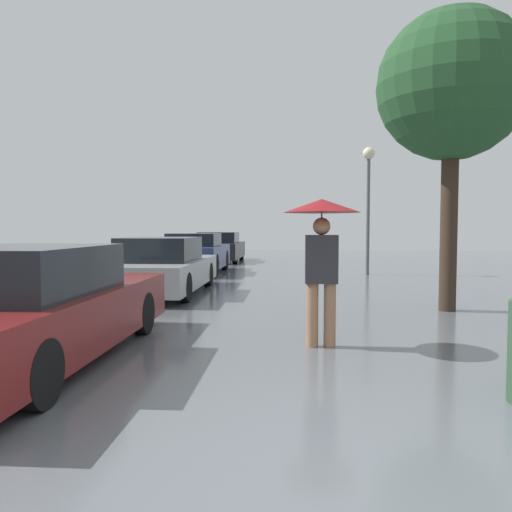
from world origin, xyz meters
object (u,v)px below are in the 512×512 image
(parked_car_second, at_px, (163,267))
(parked_car_third, at_px, (195,254))
(parked_car_farthest, at_px, (219,248))
(parked_car_nearest, at_px, (32,309))
(tree, at_px, (452,87))
(pedestrian, at_px, (322,234))
(street_lamp, at_px, (368,181))

(parked_car_second, xyz_separation_m, parked_car_third, (-0.21, 4.99, 0.04))
(parked_car_farthest, bearing_deg, parked_car_nearest, -89.06)
(parked_car_second, distance_m, tree, 6.67)
(pedestrian, height_order, parked_car_nearest, pedestrian)
(parked_car_third, relative_size, parked_car_farthest, 0.89)
(parked_car_nearest, xyz_separation_m, parked_car_second, (-0.04, 5.65, -0.00))
(parked_car_farthest, bearing_deg, tree, -65.42)
(parked_car_nearest, distance_m, parked_car_farthest, 16.18)
(parked_car_farthest, bearing_deg, parked_car_third, -89.87)
(parked_car_third, height_order, tree, tree)
(parked_car_second, distance_m, parked_car_third, 4.99)
(parked_car_nearest, bearing_deg, street_lamp, 63.68)
(parked_car_nearest, relative_size, parked_car_second, 1.02)
(parked_car_third, xyz_separation_m, street_lamp, (5.39, -0.25, 2.26))
(pedestrian, relative_size, street_lamp, 0.46)
(tree, distance_m, street_lamp, 6.78)
(tree, bearing_deg, parked_car_farthest, 114.58)
(parked_car_nearest, bearing_deg, parked_car_third, 91.36)
(parked_car_farthest, height_order, tree, tree)
(street_lamp, bearing_deg, tree, -87.24)
(parked_car_second, height_order, parked_car_farthest, parked_car_farthest)
(pedestrian, bearing_deg, street_lamp, 77.96)
(parked_car_nearest, relative_size, street_lamp, 1.16)
(parked_car_second, bearing_deg, tree, -19.73)
(pedestrian, relative_size, parked_car_second, 0.40)
(pedestrian, xyz_separation_m, tree, (2.35, 2.79, 2.45))
(parked_car_farthest, distance_m, tree, 14.12)
(parked_car_nearest, height_order, parked_car_third, parked_car_third)
(parked_car_nearest, xyz_separation_m, parked_car_farthest, (-0.26, 16.18, 0.02))
(parked_car_third, bearing_deg, street_lamp, -2.67)
(pedestrian, relative_size, tree, 0.35)
(pedestrian, height_order, tree, tree)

